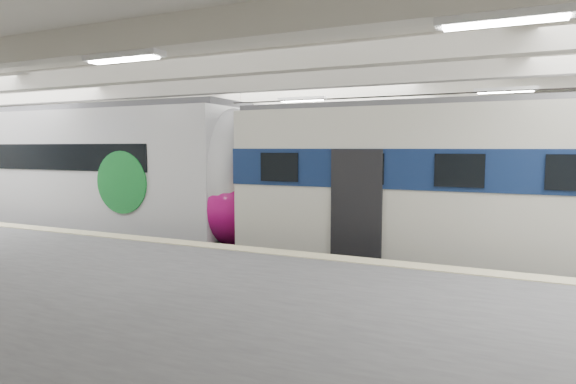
% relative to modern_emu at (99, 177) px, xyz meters
% --- Properties ---
extents(station_hall, '(36.00, 24.00, 5.75)m').
position_rel_modern_emu_xyz_m(station_hall, '(6.84, -1.74, 0.90)').
color(station_hall, black).
rests_on(station_hall, ground).
extents(modern_emu, '(15.01, 3.10, 4.78)m').
position_rel_modern_emu_xyz_m(modern_emu, '(0.00, 0.00, 0.00)').
color(modern_emu, silver).
rests_on(modern_emu, ground).
extents(older_rer, '(13.69, 3.02, 4.50)m').
position_rel_modern_emu_xyz_m(older_rer, '(13.07, 0.00, 0.01)').
color(older_rer, beige).
rests_on(older_rer, ground).
extents(far_train, '(13.77, 3.12, 4.39)m').
position_rel_modern_emu_xyz_m(far_train, '(-0.97, 5.50, -0.08)').
color(far_train, silver).
rests_on(far_train, ground).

